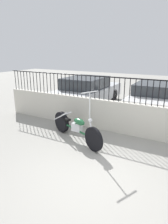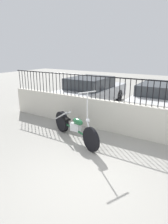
# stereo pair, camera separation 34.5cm
# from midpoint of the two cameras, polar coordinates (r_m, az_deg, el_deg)

# --- Properties ---
(ground_plane) EXTENTS (40.00, 40.00, 0.00)m
(ground_plane) POSITION_cam_midpoint_polar(r_m,az_deg,el_deg) (4.30, 1.48, -19.42)
(ground_plane) COLOR gray
(low_wall) EXTENTS (10.40, 0.18, 1.02)m
(low_wall) POSITION_cam_midpoint_polar(r_m,az_deg,el_deg) (6.33, 13.07, -2.25)
(low_wall) COLOR beige
(low_wall) RESTS_ON ground_plane
(fence_railing) EXTENTS (10.40, 0.04, 0.77)m
(fence_railing) POSITION_cam_midpoint_polar(r_m,az_deg,el_deg) (6.07, 13.71, 6.85)
(fence_railing) COLOR black
(fence_railing) RESTS_ON low_wall
(motorcycle_green) EXTENTS (2.20, 1.09, 1.58)m
(motorcycle_green) POSITION_cam_midpoint_polar(r_m,az_deg,el_deg) (6.00, -4.70, -4.10)
(motorcycle_green) COLOR black
(motorcycle_green) RESTS_ON ground_plane
(car_silver) EXTENTS (1.84, 4.35, 1.38)m
(car_silver) POSITION_cam_midpoint_polar(r_m,az_deg,el_deg) (9.68, -0.11, 5.96)
(car_silver) COLOR black
(car_silver) RESTS_ON ground_plane
(car_white) EXTENTS (1.81, 4.58, 1.27)m
(car_white) POSITION_cam_midpoint_polar(r_m,az_deg,el_deg) (9.26, 18.65, 4.29)
(car_white) COLOR black
(car_white) RESTS_ON ground_plane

